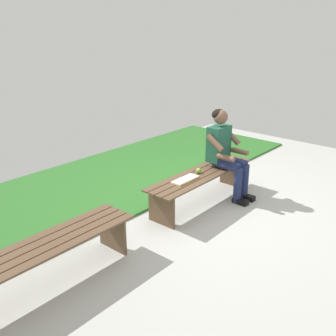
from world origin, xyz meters
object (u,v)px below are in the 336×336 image
(bench_near, at_px, (201,180))
(bench_far, at_px, (42,255))
(person_seated, at_px, (226,150))
(book_open, at_px, (185,180))
(apple, at_px, (199,171))

(bench_near, bearing_deg, bench_far, 0.00)
(bench_near, distance_m, bench_far, 2.43)
(person_seated, bearing_deg, book_open, -7.65)
(bench_near, relative_size, apple, 26.08)
(bench_near, height_order, person_seated, person_seated)
(bench_near, xyz_separation_m, person_seated, (-0.42, 0.10, 0.34))
(bench_near, distance_m, apple, 0.14)
(person_seated, height_order, apple, person_seated)
(person_seated, bearing_deg, apple, -16.07)
(bench_near, height_order, book_open, book_open)
(bench_near, bearing_deg, person_seated, 166.74)
(apple, bearing_deg, book_open, 4.49)
(bench_far, relative_size, book_open, 4.70)
(person_seated, bearing_deg, bench_near, -13.26)
(book_open, bearing_deg, apple, -176.35)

